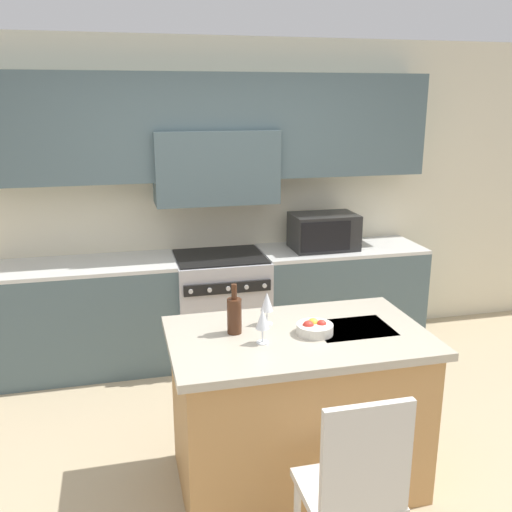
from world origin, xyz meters
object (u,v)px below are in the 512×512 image
object	(u,v)px
island_chair	(355,485)
wine_bottle	(234,315)
wine_glass_near	(263,320)
microwave	(324,231)
fruit_bowl	(315,328)
wine_glass_far	(267,303)
range_stove	(221,306)

from	to	relation	value
island_chair	wine_bottle	distance (m)	1.09
wine_glass_near	island_chair	bearing A→B (deg)	-73.01
microwave	wine_bottle	distance (m)	2.06
fruit_bowl	wine_bottle	bearing A→B (deg)	164.72
microwave	wine_glass_far	size ratio (longest dim) A/B	2.93
range_stove	microwave	bearing A→B (deg)	1.15
fruit_bowl	wine_glass_near	bearing A→B (deg)	-170.51
range_stove	wine_glass_near	size ratio (longest dim) A/B	4.73
range_stove	microwave	world-z (taller)	microwave
island_chair	range_stove	bearing A→B (deg)	92.74
island_chair	wine_glass_far	world-z (taller)	wine_glass_far
wine_glass_near	wine_glass_far	xyz separation A→B (m)	(0.09, 0.25, 0.00)
island_chair	wine_glass_near	size ratio (longest dim) A/B	5.26
microwave	wine_bottle	xyz separation A→B (m)	(-1.16, -1.70, -0.02)
wine_glass_far	range_stove	bearing A→B (deg)	89.49
wine_glass_far	fruit_bowl	bearing A→B (deg)	-41.45
wine_glass_far	fruit_bowl	xyz separation A→B (m)	(0.22, -0.20, -0.10)
microwave	fruit_bowl	size ratio (longest dim) A/B	2.76
wine_glass_near	wine_bottle	bearing A→B (deg)	124.77
microwave	island_chair	distance (m)	2.79
wine_glass_near	fruit_bowl	distance (m)	0.33
microwave	fruit_bowl	bearing A→B (deg)	-111.72
wine_bottle	wine_glass_near	distance (m)	0.21
wine_bottle	wine_glass_far	xyz separation A→B (m)	(0.21, 0.08, 0.02)
wine_glass_far	wine_bottle	bearing A→B (deg)	-159.19
wine_bottle	wine_glass_far	bearing A→B (deg)	20.81
range_stove	wine_bottle	world-z (taller)	wine_bottle
range_stove	wine_glass_far	world-z (taller)	wine_glass_far
range_stove	wine_bottle	distance (m)	1.80
wine_bottle	wine_glass_near	size ratio (longest dim) A/B	1.48
island_chair	wine_glass_near	world-z (taller)	wine_glass_near
microwave	wine_glass_far	xyz separation A→B (m)	(-0.95, -1.62, 0.00)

